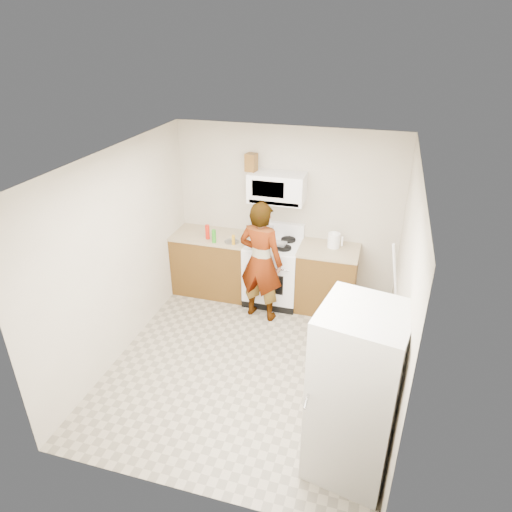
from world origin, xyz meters
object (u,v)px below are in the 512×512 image
(fridge, at_px, (356,395))
(kettle, at_px, (334,240))
(microwave, at_px, (277,188))
(gas_range, at_px, (273,270))
(person, at_px, (261,262))
(saucepan, at_px, (265,231))

(fridge, distance_m, kettle, 2.75)
(microwave, distance_m, fridge, 3.17)
(gas_range, relative_size, person, 0.66)
(person, bearing_deg, fridge, 134.53)
(gas_range, bearing_deg, person, -97.64)
(person, xyz_separation_m, kettle, (0.89, 0.54, 0.19))
(fridge, bearing_deg, person, 134.73)
(gas_range, distance_m, person, 0.59)
(fridge, height_order, kettle, fridge)
(person, relative_size, kettle, 8.41)
(kettle, bearing_deg, saucepan, 178.80)
(gas_range, height_order, fridge, fridge)
(gas_range, xyz_separation_m, person, (-0.06, -0.46, 0.36))
(microwave, relative_size, kettle, 3.76)
(kettle, bearing_deg, fridge, -75.01)
(person, bearing_deg, gas_range, -86.99)
(kettle, bearing_deg, person, -145.03)
(kettle, relative_size, saucepan, 0.80)
(gas_range, bearing_deg, fridge, -62.10)
(fridge, xyz_separation_m, kettle, (-0.55, 2.69, 0.19))
(person, bearing_deg, microwave, -85.34)
(fridge, relative_size, kettle, 8.41)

